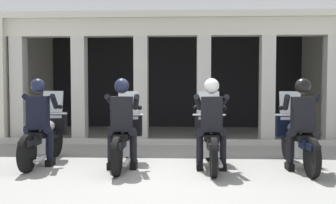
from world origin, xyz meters
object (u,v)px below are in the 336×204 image
Objects in this scene: police_officer_center_left at (122,115)px; police_officer_center_right at (211,116)px; police_officer_far_left at (39,114)px; motorcycle_center_left at (125,138)px; motorcycle_far_left at (45,136)px; motorcycle_center_right at (210,139)px; motorcycle_far_right at (297,139)px; police_officer_far_right at (302,116)px.

police_officer_center_left is 1.55m from police_officer_center_right.
motorcycle_center_left is (1.56, 0.10, -0.44)m from police_officer_far_left.
motorcycle_center_right is at bearing -3.15° from motorcycle_far_left.
motorcycle_far_left is 1.68m from police_officer_center_left.
motorcycle_center_right is 1.55m from motorcycle_far_right.
police_officer_center_right is (-0.00, -0.28, 0.44)m from motorcycle_center_right.
motorcycle_far_left and motorcycle_center_left have the same top height.
motorcycle_far_right is at bearing 94.17° from police_officer_far_right.
motorcycle_far_left is at bearing -177.51° from motorcycle_far_right.
police_officer_far_right is (4.66, -0.44, 0.44)m from motorcycle_far_left.
police_officer_center_right and police_officer_far_right have the same top height.
motorcycle_far_left is 3.17m from police_officer_center_right.
police_officer_center_left is 3.11m from police_officer_far_right.
police_officer_far_right is at bearing -1.58° from police_officer_far_left.
motorcycle_far_left is at bearing 90.10° from police_officer_far_left.
motorcycle_far_left is 1.29× the size of police_officer_center_right.
police_officer_far_right is (3.11, -0.26, 0.44)m from motorcycle_center_left.
motorcycle_far_left is 0.52m from police_officer_far_left.
motorcycle_center_left is at bearing -175.11° from motorcycle_far_right.
police_officer_far_left and police_officer_center_right have the same top height.
motorcycle_far_right is at bearing 14.26° from police_officer_center_right.
motorcycle_center_left is 1.29× the size of police_officer_center_left.
police_officer_center_left is (1.55, -0.18, 0.00)m from police_officer_far_left.
police_officer_center_left is 0.78× the size of motorcycle_far_right.
police_officer_center_right is at bearing -174.37° from police_officer_far_right.
police_officer_center_right is at bearing -3.15° from police_officer_far_left.
motorcycle_center_left is at bearing 99.47° from police_officer_center_left.
motorcycle_far_left is 1.00× the size of motorcycle_center_right.
police_officer_center_left is at bearing -6.36° from police_officer_far_left.
motorcycle_center_right is at bearing 9.45° from motorcycle_center_left.
police_officer_far_left is 3.11m from police_officer_center_right.
motorcycle_far_left is 1.29× the size of police_officer_center_left.
police_officer_center_right is at bearing 9.45° from police_officer_center_left.
motorcycle_center_right is (3.11, -0.19, 0.00)m from motorcycle_far_left.
police_officer_center_right is (1.55, -0.01, 0.00)m from police_officer_center_left.
motorcycle_far_right is (3.11, 0.02, 0.00)m from motorcycle_center_left.
motorcycle_far_right is (1.56, 0.32, -0.44)m from police_officer_center_right.
police_officer_far_left is 4.68m from motorcycle_far_right.
police_officer_far_left reaches higher than motorcycle_center_right.
police_officer_far_left is (-0.00, -0.28, 0.44)m from motorcycle_far_left.
motorcycle_center_right is 0.52m from police_officer_center_right.
motorcycle_center_left is 1.00× the size of motorcycle_far_right.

